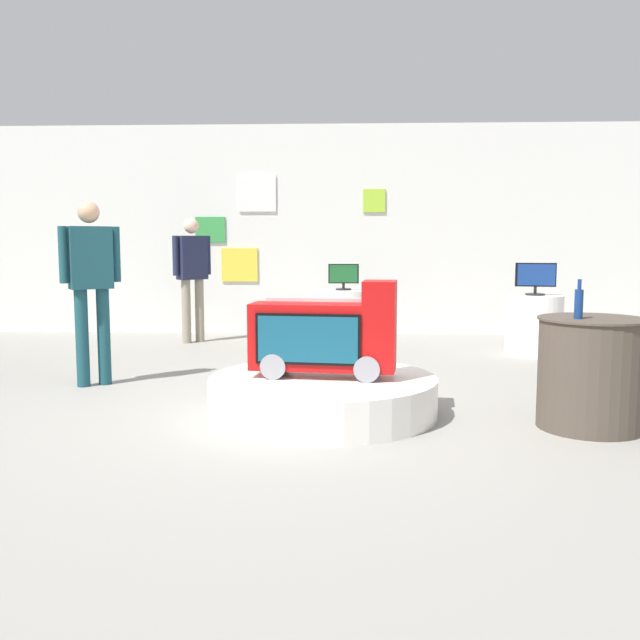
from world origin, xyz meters
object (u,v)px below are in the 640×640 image
object	(u,v)px
shopper_browsing_near_truck	(91,278)
novelty_firetruck_tv	(326,337)
main_display_pedestal	(323,396)
tv_on_center_rear	(344,276)
tv_on_left_rear	(536,278)
display_pedestal_center_rear	(343,317)
shopper_browsing_rear	(192,270)
bottle_on_side_table	(579,303)
side_table_round	(591,372)
display_pedestal_left_rear	(534,325)

from	to	relation	value
shopper_browsing_near_truck	novelty_firetruck_tv	bearing A→B (deg)	-24.85
main_display_pedestal	tv_on_center_rear	bearing A→B (deg)	88.22
tv_on_left_rear	main_display_pedestal	bearing A→B (deg)	-128.48
main_display_pedestal	novelty_firetruck_tv	size ratio (longest dim) A/B	1.55
novelty_firetruck_tv	tv_on_center_rear	size ratio (longest dim) A/B	2.88
display_pedestal_center_rear	shopper_browsing_rear	bearing A→B (deg)	179.45
display_pedestal_center_rear	shopper_browsing_near_truck	xyz separation A→B (m)	(-2.33, -2.83, 0.66)
bottle_on_side_table	shopper_browsing_rear	xyz separation A→B (m)	(-3.75, 4.26, 0.05)
tv_on_left_rear	shopper_browsing_rear	size ratio (longest dim) A/B	0.28
tv_on_center_rear	shopper_browsing_rear	xyz separation A→B (m)	(-2.03, 0.02, 0.07)
novelty_firetruck_tv	side_table_round	size ratio (longest dim) A/B	1.43
bottle_on_side_table	shopper_browsing_near_truck	bearing A→B (deg)	160.81
novelty_firetruck_tv	display_pedestal_center_rear	bearing A→B (deg)	88.55
novelty_firetruck_tv	bottle_on_side_table	world-z (taller)	bottle_on_side_table
main_display_pedestal	display_pedestal_left_rear	bearing A→B (deg)	51.56
main_display_pedestal	novelty_firetruck_tv	xyz separation A→B (m)	(0.02, -0.01, 0.47)
side_table_round	display_pedestal_left_rear	bearing A→B (deg)	82.23
novelty_firetruck_tv	bottle_on_side_table	size ratio (longest dim) A/B	4.11
display_pedestal_left_rear	shopper_browsing_rear	size ratio (longest dim) A/B	0.43
tv_on_center_rear	bottle_on_side_table	size ratio (longest dim) A/B	1.43
tv_on_left_rear	tv_on_center_rear	bearing A→B (deg)	160.90
display_pedestal_left_rear	display_pedestal_center_rear	distance (m)	2.44
bottle_on_side_table	shopper_browsing_rear	world-z (taller)	shopper_browsing_rear
bottle_on_side_table	tv_on_center_rear	bearing A→B (deg)	112.04
main_display_pedestal	shopper_browsing_near_truck	bearing A→B (deg)	155.13
main_display_pedestal	display_pedestal_left_rear	size ratio (longest dim) A/B	2.50
display_pedestal_left_rear	tv_on_left_rear	world-z (taller)	tv_on_left_rear
display_pedestal_left_rear	bottle_on_side_table	bearing A→B (deg)	-99.78
novelty_firetruck_tv	display_pedestal_center_rear	xyz separation A→B (m)	(0.10, 3.87, -0.26)
tv_on_center_rear	shopper_browsing_near_truck	world-z (taller)	shopper_browsing_near_truck
display_pedestal_center_rear	tv_on_left_rear	bearing A→B (deg)	-19.19
side_table_round	shopper_browsing_rear	xyz separation A→B (m)	(-3.88, 4.19, 0.56)
tv_on_center_rear	main_display_pedestal	bearing A→B (deg)	-91.78
novelty_firetruck_tv	display_pedestal_left_rear	bearing A→B (deg)	51.90
tv_on_left_rear	display_pedestal_center_rear	size ratio (longest dim) A/B	0.64
main_display_pedestal	display_pedestal_center_rear	bearing A→B (deg)	88.22
display_pedestal_left_rear	shopper_browsing_near_truck	size ratio (longest dim) A/B	0.42
display_pedestal_left_rear	side_table_round	size ratio (longest dim) A/B	0.88
novelty_firetruck_tv	bottle_on_side_table	xyz separation A→B (m)	(1.81, -0.37, 0.31)
display_pedestal_center_rear	main_display_pedestal	bearing A→B (deg)	-91.78
display_pedestal_left_rear	tv_on_center_rear	distance (m)	2.50
side_table_round	shopper_browsing_near_truck	size ratio (longest dim) A/B	0.47
tv_on_left_rear	side_table_round	xyz separation A→B (m)	(-0.46, -3.37, -0.51)
main_display_pedestal	novelty_firetruck_tv	world-z (taller)	novelty_firetruck_tv
display_pedestal_left_rear	shopper_browsing_near_truck	bearing A→B (deg)	-156.35
main_display_pedestal	display_pedestal_left_rear	distance (m)	3.91
side_table_round	shopper_browsing_rear	distance (m)	5.74
shopper_browsing_rear	tv_on_center_rear	bearing A→B (deg)	-0.66
tv_on_center_rear	bottle_on_side_table	xyz separation A→B (m)	(1.72, -4.24, 0.03)
shopper_browsing_near_truck	tv_on_left_rear	bearing A→B (deg)	23.60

